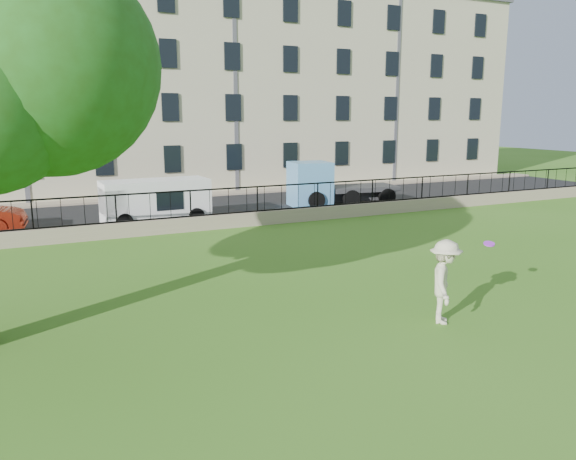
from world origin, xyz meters
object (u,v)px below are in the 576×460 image
blue_truck (341,183)px  white_van (156,202)px  frisbee (489,244)px  man (445,282)px

blue_truck → white_van: bearing=-167.2°
frisbee → man: bearing=-169.1°
man → frisbee: (1.62, 0.31, 0.68)m
white_van → blue_truck: size_ratio=0.83×
man → white_van: size_ratio=0.43×
man → blue_truck: blue_truck is taller
man → blue_truck: bearing=16.3°
frisbee → white_van: bearing=108.3°
frisbee → blue_truck: blue_truck is taller
blue_truck → frisbee: bearing=-101.2°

